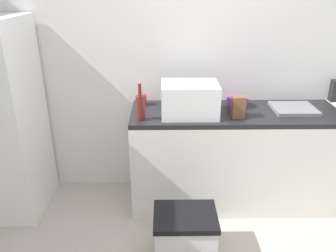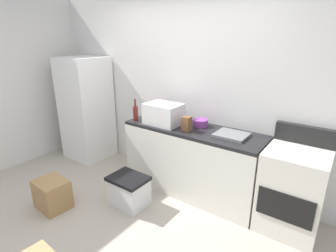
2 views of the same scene
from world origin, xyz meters
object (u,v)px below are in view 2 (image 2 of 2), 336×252
at_px(stove_oven, 292,189).
at_px(cardboard_box_medium, 52,194).
at_px(wine_bottle, 136,113).
at_px(microwave, 164,114).
at_px(mixing_bowl, 200,123).
at_px(refrigerator, 86,109).
at_px(coffee_mug, 151,111).
at_px(knife_block, 187,124).
at_px(storage_bin, 129,191).

distance_m(stove_oven, cardboard_box_medium, 2.75).
height_order(stove_oven, cardboard_box_medium, stove_oven).
bearing_deg(stove_oven, wine_bottle, -174.71).
xyz_separation_m(microwave, mixing_bowl, (0.44, 0.20, -0.09)).
xyz_separation_m(refrigerator, mixing_bowl, (2.08, 0.17, 0.10)).
xyz_separation_m(wine_bottle, cardboard_box_medium, (-0.37, -1.12, -0.83)).
distance_m(stove_oven, microwave, 1.73).
bearing_deg(coffee_mug, knife_block, -20.76).
bearing_deg(refrigerator, coffee_mug, 10.02).
bearing_deg(refrigerator, wine_bottle, -6.08).
xyz_separation_m(stove_oven, knife_block, (-1.24, -0.14, 0.52)).
bearing_deg(cardboard_box_medium, wine_bottle, 71.65).
xyz_separation_m(stove_oven, coffee_mug, (-2.04, 0.16, 0.48)).
bearing_deg(microwave, knife_block, -8.42).
bearing_deg(wine_bottle, stove_oven, 5.29).
bearing_deg(storage_bin, mixing_bowl, 59.19).
distance_m(coffee_mug, mixing_bowl, 0.85).
xyz_separation_m(coffee_mug, cardboard_box_medium, (-0.36, -1.47, -0.77)).
xyz_separation_m(coffee_mug, storage_bin, (0.35, -0.89, -0.76)).
bearing_deg(refrigerator, knife_block, -2.39).
bearing_deg(wine_bottle, knife_block, 3.43).
distance_m(stove_oven, coffee_mug, 2.10).
relative_size(microwave, wine_bottle, 1.53).
xyz_separation_m(knife_block, mixing_bowl, (0.05, 0.26, -0.04)).
xyz_separation_m(stove_oven, microwave, (-1.63, -0.08, 0.57)).
height_order(refrigerator, microwave, refrigerator).
distance_m(knife_block, mixing_bowl, 0.26).
bearing_deg(storage_bin, stove_oven, 23.24).
xyz_separation_m(wine_bottle, mixing_bowl, (0.84, 0.30, -0.06)).
height_order(coffee_mug, mixing_bowl, coffee_mug).
height_order(knife_block, mixing_bowl, knife_block).
distance_m(mixing_bowl, storage_bin, 1.24).
bearing_deg(cardboard_box_medium, stove_oven, 28.66).
xyz_separation_m(stove_oven, wine_bottle, (-2.03, -0.19, 0.54)).
bearing_deg(knife_block, cardboard_box_medium, -134.78).
bearing_deg(cardboard_box_medium, storage_bin, 39.54).
relative_size(wine_bottle, cardboard_box_medium, 0.77).
xyz_separation_m(knife_block, cardboard_box_medium, (-1.16, -1.17, -0.81)).
height_order(microwave, mixing_bowl, microwave).
relative_size(cardboard_box_medium, storage_bin, 0.85).
height_order(stove_oven, coffee_mug, stove_oven).
height_order(stove_oven, knife_block, stove_oven).
bearing_deg(stove_oven, cardboard_box_medium, -151.34).
bearing_deg(refrigerator, stove_oven, 0.97).
height_order(mixing_bowl, storage_bin, mixing_bowl).
relative_size(wine_bottle, knife_block, 1.67).
bearing_deg(cardboard_box_medium, coffee_mug, 76.15).
bearing_deg(mixing_bowl, microwave, -155.81).
xyz_separation_m(wine_bottle, coffee_mug, (-0.01, 0.35, -0.06)).
relative_size(microwave, cardboard_box_medium, 1.18).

